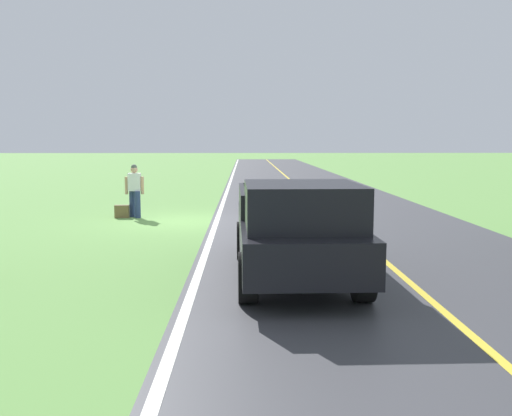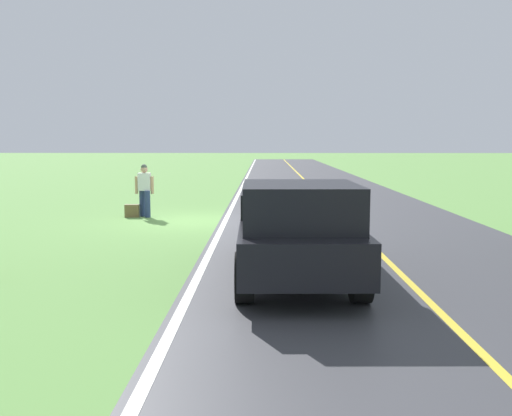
{
  "view_description": "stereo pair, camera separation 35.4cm",
  "coord_description": "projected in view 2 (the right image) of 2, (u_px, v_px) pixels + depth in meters",
  "views": [
    {
      "loc": [
        -1.9,
        17.59,
        2.51
      ],
      "look_at": [
        -2.11,
        7.57,
        1.32
      ],
      "focal_mm": 39.7,
      "sensor_mm": 36.0,
      "label": 1
    },
    {
      "loc": [
        -2.26,
        17.59,
        2.51
      ],
      "look_at": [
        -2.11,
        7.57,
        1.32
      ],
      "focal_mm": 39.7,
      "sensor_mm": 36.0,
      "label": 2
    }
  ],
  "objects": [
    {
      "name": "lane_edge_line",
      "position": [
        225.0,
        221.0,
        17.78
      ],
      "size": [
        0.16,
        117.6,
        0.0
      ],
      "primitive_type": "cube",
      "color": "silver",
      "rests_on": "ground"
    },
    {
      "name": "hitchhiker_walking",
      "position": [
        145.0,
        187.0,
        18.68
      ],
      "size": [
        0.62,
        0.51,
        1.75
      ],
      "color": "navy",
      "rests_on": "ground"
    },
    {
      "name": "suitcase_carried",
      "position": [
        132.0,
        211.0,
        18.68
      ],
      "size": [
        0.47,
        0.22,
        0.42
      ],
      "primitive_type": "cube",
      "rotation": [
        0.0,
        0.0,
        1.61
      ],
      "color": "brown",
      "rests_on": "ground"
    },
    {
      "name": "lane_centre_line",
      "position": [
        347.0,
        221.0,
        17.73
      ],
      "size": [
        0.14,
        117.6,
        0.0
      ],
      "primitive_type": "cube",
      "color": "gold",
      "rests_on": "ground"
    },
    {
      "name": "pickup_truck_passing",
      "position": [
        296.0,
        227.0,
        10.13
      ],
      "size": [
        2.18,
        5.44,
        1.82
      ],
      "color": "black",
      "rests_on": "ground"
    },
    {
      "name": "ground_plane",
      "position": [
        193.0,
        221.0,
        17.8
      ],
      "size": [
        200.0,
        200.0,
        0.0
      ],
      "primitive_type": "plane",
      "color": "#609347"
    },
    {
      "name": "road_surface",
      "position": [
        347.0,
        221.0,
        17.73
      ],
      "size": [
        8.01,
        120.0,
        0.0
      ],
      "primitive_type": "cube",
      "color": "#3D3D42",
      "rests_on": "ground"
    }
  ]
}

